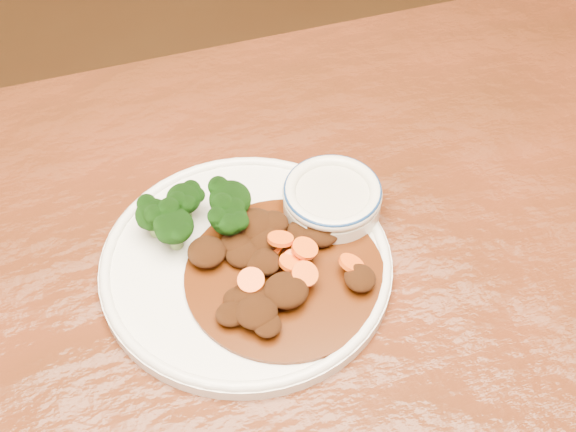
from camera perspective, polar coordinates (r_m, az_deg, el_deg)
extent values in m
cube|color=#56210F|center=(0.81, -0.65, -8.65)|extent=(1.53, 0.96, 0.04)
cylinder|color=white|center=(0.83, -2.99, -3.54)|extent=(0.30, 0.30, 0.01)
torus|color=white|center=(0.82, -3.01, -3.26)|extent=(0.30, 0.30, 0.01)
cylinder|color=#789D51|center=(0.85, -9.40, -0.82)|extent=(0.01, 0.01, 0.02)
ellipsoid|color=black|center=(0.83, -9.57, 0.10)|extent=(0.04, 0.04, 0.03)
cylinder|color=#789D51|center=(0.84, -4.15, -1.12)|extent=(0.01, 0.01, 0.02)
ellipsoid|color=black|center=(0.82, -4.23, -0.17)|extent=(0.04, 0.04, 0.03)
cylinder|color=#789D51|center=(0.84, -7.96, -1.69)|extent=(0.01, 0.01, 0.02)
ellipsoid|color=black|center=(0.82, -8.12, -0.71)|extent=(0.04, 0.04, 0.03)
cylinder|color=#789D51|center=(0.86, -7.30, 0.31)|extent=(0.01, 0.01, 0.02)
ellipsoid|color=black|center=(0.85, -7.44, 1.24)|extent=(0.04, 0.04, 0.03)
cylinder|color=#789D51|center=(0.85, -4.05, 0.14)|extent=(0.01, 0.01, 0.02)
ellipsoid|color=black|center=(0.84, -4.14, 1.19)|extent=(0.04, 0.04, 0.04)
cylinder|color=#421E07|center=(0.81, -0.22, -4.26)|extent=(0.20, 0.20, 0.00)
ellipsoid|color=black|center=(0.83, 2.32, -1.61)|extent=(0.02, 0.02, 0.01)
ellipsoid|color=black|center=(0.83, 2.31, -1.12)|extent=(0.04, 0.04, 0.02)
ellipsoid|color=black|center=(0.78, -0.13, -5.30)|extent=(0.04, 0.04, 0.02)
ellipsoid|color=black|center=(0.82, 0.68, -2.66)|extent=(0.03, 0.03, 0.02)
ellipsoid|color=black|center=(0.83, 1.04, -1.07)|extent=(0.03, 0.03, 0.02)
ellipsoid|color=black|center=(0.76, -1.51, -7.72)|extent=(0.03, 0.03, 0.01)
ellipsoid|color=black|center=(0.82, -1.56, -1.60)|extent=(0.04, 0.04, 0.02)
ellipsoid|color=black|center=(0.77, -4.03, -6.96)|extent=(0.03, 0.03, 0.02)
ellipsoid|color=black|center=(0.83, -1.11, -0.51)|extent=(0.03, 0.03, 0.02)
ellipsoid|color=black|center=(0.78, -2.63, -5.65)|extent=(0.04, 0.04, 0.02)
ellipsoid|color=black|center=(0.78, -3.66, -5.91)|extent=(0.03, 0.03, 0.01)
ellipsoid|color=black|center=(0.81, -1.87, -3.37)|extent=(0.03, 0.03, 0.01)
ellipsoid|color=black|center=(0.80, -1.62, -3.28)|extent=(0.03, 0.03, 0.02)
ellipsoid|color=black|center=(0.82, -3.68, -1.84)|extent=(0.03, 0.03, 0.02)
ellipsoid|color=black|center=(0.79, 5.14, -4.41)|extent=(0.03, 0.03, 0.02)
ellipsoid|color=black|center=(0.83, 2.20, -1.25)|extent=(0.03, 0.03, 0.02)
ellipsoid|color=black|center=(0.83, -2.42, -0.61)|extent=(0.04, 0.04, 0.02)
ellipsoid|color=black|center=(0.80, -1.90, -3.51)|extent=(0.03, 0.02, 0.02)
ellipsoid|color=black|center=(0.81, -5.79, -2.55)|extent=(0.04, 0.04, 0.02)
ellipsoid|color=black|center=(0.77, -2.25, -6.85)|extent=(0.04, 0.04, 0.02)
ellipsoid|color=black|center=(0.82, -3.20, -2.67)|extent=(0.04, 0.04, 0.02)
cylinder|color=#E74B0C|center=(0.83, -1.06, -1.17)|extent=(0.03, 0.03, 0.02)
cylinder|color=#E74B0C|center=(0.80, 0.46, -3.25)|extent=(0.04, 0.04, 0.01)
cylinder|color=#E74B0C|center=(0.82, -1.31, -2.14)|extent=(0.03, 0.03, 0.01)
cylinder|color=#E74B0C|center=(0.78, -2.65, -4.60)|extent=(0.04, 0.04, 0.01)
cylinder|color=#E74B0C|center=(0.80, 0.30, -3.31)|extent=(0.03, 0.03, 0.01)
cylinder|color=#E74B0C|center=(0.80, 1.21, -2.32)|extent=(0.03, 0.03, 0.01)
cylinder|color=#E74B0C|center=(0.78, 1.20, -4.15)|extent=(0.03, 0.03, 0.02)
cylinder|color=#E74B0C|center=(0.81, -0.54, -1.64)|extent=(0.04, 0.04, 0.02)
cylinder|color=#E74B0C|center=(0.80, 4.54, -3.39)|extent=(0.03, 0.04, 0.02)
cylinder|color=silver|center=(0.87, 3.12, 0.63)|extent=(0.10, 0.10, 0.03)
cylinder|color=beige|center=(0.85, 3.17, 1.54)|extent=(0.08, 0.08, 0.01)
torus|color=silver|center=(0.85, 3.18, 1.70)|extent=(0.11, 0.11, 0.01)
torus|color=navy|center=(0.85, 3.19, 1.86)|extent=(0.10, 0.10, 0.00)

